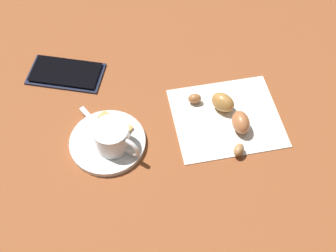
% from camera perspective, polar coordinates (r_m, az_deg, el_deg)
% --- Properties ---
extents(ground_plane, '(1.80, 1.80, 0.00)m').
position_cam_1_polar(ground_plane, '(0.78, 0.06, -1.36)').
color(ground_plane, brown).
extents(saucer, '(0.13, 0.13, 0.01)m').
position_cam_1_polar(saucer, '(0.78, -7.68, -2.07)').
color(saucer, white).
rests_on(saucer, ground).
extents(espresso_cup, '(0.07, 0.08, 0.05)m').
position_cam_1_polar(espresso_cup, '(0.74, -7.06, -1.45)').
color(espresso_cup, white).
rests_on(espresso_cup, saucer).
extents(teaspoon, '(0.05, 0.12, 0.01)m').
position_cam_1_polar(teaspoon, '(0.77, -7.59, -1.52)').
color(teaspoon, silver).
rests_on(teaspoon, saucer).
extents(sugar_packet, '(0.05, 0.06, 0.01)m').
position_cam_1_polar(sugar_packet, '(0.79, -6.69, 0.43)').
color(sugar_packet, tan).
rests_on(sugar_packet, saucer).
extents(napkin, '(0.21, 0.19, 0.00)m').
position_cam_1_polar(napkin, '(0.81, 7.34, 1.29)').
color(napkin, white).
rests_on(napkin, ground).
extents(croissant, '(0.08, 0.15, 0.03)m').
position_cam_1_polar(croissant, '(0.79, 7.82, 1.56)').
color(croissant, '#B27E4E').
rests_on(croissant, napkin).
extents(cell_phone, '(0.16, 0.14, 0.01)m').
position_cam_1_polar(cell_phone, '(0.89, -12.88, 6.59)').
color(cell_phone, '#191E34').
rests_on(cell_phone, ground).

